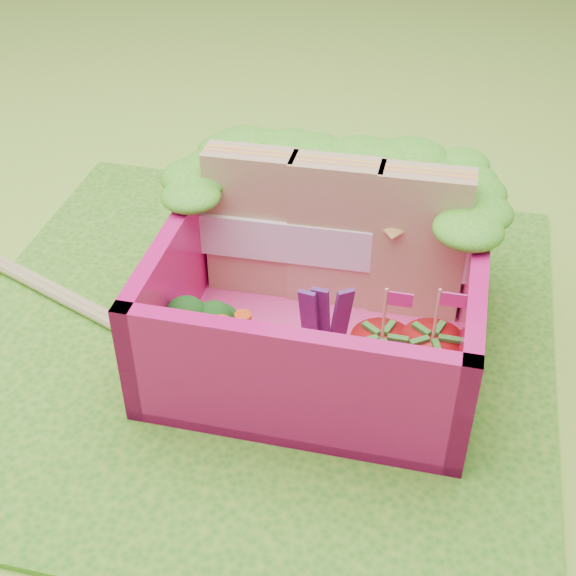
# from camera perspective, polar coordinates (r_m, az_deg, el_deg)

# --- Properties ---
(ground) EXTENTS (14.00, 14.00, 0.00)m
(ground) POSITION_cam_1_polar(r_m,az_deg,el_deg) (3.58, -2.50, -3.64)
(ground) COLOR #8ED73C
(ground) RESTS_ON ground
(placemat) EXTENTS (2.60, 2.60, 0.03)m
(placemat) POSITION_cam_1_polar(r_m,az_deg,el_deg) (3.57, -2.51, -3.46)
(placemat) COLOR #3E8E20
(placemat) RESTS_ON ground
(bento_floor) EXTENTS (1.30, 1.30, 0.05)m
(bento_floor) POSITION_cam_1_polar(r_m,az_deg,el_deg) (3.53, 2.37, -3.22)
(bento_floor) COLOR #FF419C
(bento_floor) RESTS_ON placemat
(bento_box) EXTENTS (1.30, 1.30, 0.55)m
(bento_box) POSITION_cam_1_polar(r_m,az_deg,el_deg) (3.37, 2.48, -0.02)
(bento_box) COLOR #D6126B
(bento_box) RESTS_ON placemat
(lettuce_ruffle) EXTENTS (1.43, 0.77, 0.11)m
(lettuce_ruffle) POSITION_cam_1_polar(r_m,az_deg,el_deg) (3.58, 4.11, 8.81)
(lettuce_ruffle) COLOR #248D19
(lettuce_ruffle) RESTS_ON bento_box
(sandwich_stack) EXTENTS (1.26, 0.21, 0.69)m
(sandwich_stack) POSITION_cam_1_polar(r_m,az_deg,el_deg) (3.50, 3.38, 3.88)
(sandwich_stack) COLOR tan
(sandwich_stack) RESTS_ON bento_floor
(broccoli) EXTENTS (0.32, 0.32, 0.25)m
(broccoli) POSITION_cam_1_polar(r_m,az_deg,el_deg) (3.28, -5.88, -2.54)
(broccoli) COLOR #699A4A
(broccoli) RESTS_ON bento_floor
(carrot_sticks) EXTENTS (0.14, 0.15, 0.26)m
(carrot_sticks) POSITION_cam_1_polar(r_m,az_deg,el_deg) (3.28, -3.95, -3.72)
(carrot_sticks) COLOR #DB5312
(carrot_sticks) RESTS_ON bento_floor
(purple_wedges) EXTENTS (0.19, 0.08, 0.38)m
(purple_wedges) POSITION_cam_1_polar(r_m,az_deg,el_deg) (3.26, 2.56, -2.38)
(purple_wedges) COLOR #4A1856
(purple_wedges) RESTS_ON bento_floor
(strawberry_left) EXTENTS (0.25, 0.25, 0.49)m
(strawberry_left) POSITION_cam_1_polar(r_m,az_deg,el_deg) (3.19, 6.56, -5.12)
(strawberry_left) COLOR red
(strawberry_left) RESTS_ON bento_floor
(strawberry_right) EXTENTS (0.25, 0.25, 0.49)m
(strawberry_right) POSITION_cam_1_polar(r_m,az_deg,el_deg) (3.21, 10.04, -5.13)
(strawberry_right) COLOR red
(strawberry_right) RESTS_ON bento_floor
(snap_peas) EXTENTS (0.64, 0.65, 0.05)m
(snap_peas) POSITION_cam_1_polar(r_m,az_deg,el_deg) (3.28, 8.18, -6.29)
(snap_peas) COLOR #60B238
(snap_peas) RESTS_ON bento_floor
(chopsticks) EXTENTS (1.96, 0.82, 0.05)m
(chopsticks) POSITION_cam_1_polar(r_m,az_deg,el_deg) (3.84, -15.24, -0.78)
(chopsticks) COLOR tan
(chopsticks) RESTS_ON placemat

